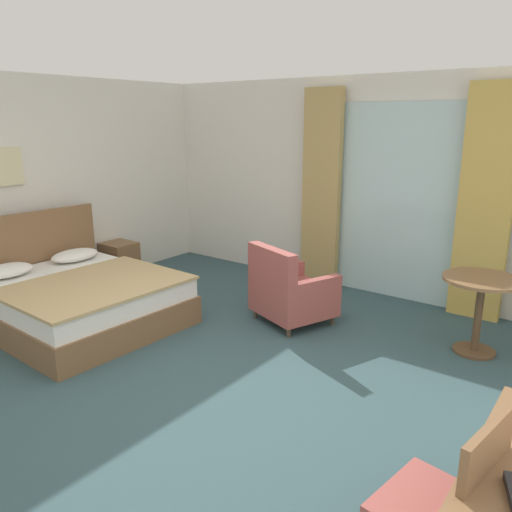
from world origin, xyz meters
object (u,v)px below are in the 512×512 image
(nightstand, at_px, (120,260))
(armchair_by_window, at_px, (290,292))
(bed, at_px, (76,298))
(round_cafe_table, at_px, (480,297))
(desk_chair, at_px, (452,501))
(framed_picture, at_px, (6,167))

(nightstand, distance_m, armchair_by_window, 2.71)
(bed, relative_size, armchair_by_window, 2.20)
(nightstand, xyz_separation_m, armchair_by_window, (2.71, 0.09, 0.09))
(nightstand, height_order, round_cafe_table, round_cafe_table)
(nightstand, bearing_deg, desk_chair, -23.85)
(round_cafe_table, height_order, framed_picture, framed_picture)
(bed, xyz_separation_m, armchair_by_window, (1.80, 1.38, 0.06))
(desk_chair, height_order, round_cafe_table, desk_chair)
(nightstand, height_order, framed_picture, framed_picture)
(armchair_by_window, height_order, framed_picture, framed_picture)
(bed, distance_m, framed_picture, 1.72)
(bed, bearing_deg, desk_chair, -12.89)
(round_cafe_table, relative_size, framed_picture, 1.72)
(round_cafe_table, distance_m, framed_picture, 5.15)
(armchair_by_window, bearing_deg, bed, -142.63)
(bed, relative_size, framed_picture, 4.80)
(armchair_by_window, relative_size, round_cafe_table, 1.27)
(bed, xyz_separation_m, nightstand, (-0.90, 1.29, -0.03))
(round_cafe_table, bearing_deg, armchair_by_window, -166.33)
(nightstand, relative_size, armchair_by_window, 0.54)
(armchair_by_window, distance_m, framed_picture, 3.46)
(nightstand, relative_size, round_cafe_table, 0.68)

